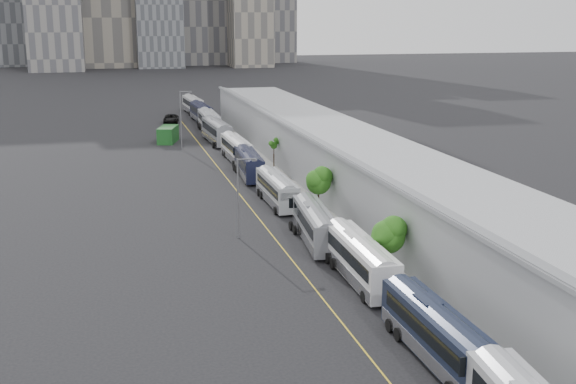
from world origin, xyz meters
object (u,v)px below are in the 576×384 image
object	(u,v)px
bus_1	(436,338)
bus_10	(193,106)
bus_8	(209,123)
bus_4	(277,192)
street_lamp_far	(182,116)
shipping_container	(168,134)
bus_6	(236,151)
suv	(171,119)
bus_2	(360,263)
bus_9	(201,114)
bus_5	(249,166)
bus_3	(315,228)
street_lamp_near	(240,192)
bus_7	(217,133)

from	to	relation	value
bus_1	bus_10	size ratio (longest dim) A/B	0.93
bus_8	bus_4	bearing A→B (deg)	-89.20
bus_1	street_lamp_far	world-z (taller)	street_lamp_far
bus_1	shipping_container	bearing A→B (deg)	95.68
bus_6	street_lamp_far	world-z (taller)	street_lamp_far
bus_1	bus_8	bearing A→B (deg)	90.03
suv	shipping_container	bearing A→B (deg)	-87.49
bus_6	bus_10	xyz separation A→B (m)	(0.53, 58.81, 0.07)
bus_2	bus_8	distance (m)	83.76
bus_4	bus_9	size ratio (longest dim) A/B	0.91
bus_2	bus_9	xyz separation A→B (m)	(-0.06, 98.53, 0.06)
bus_2	bus_10	size ratio (longest dim) A/B	0.96
bus_10	bus_5	bearing A→B (deg)	-93.90
bus_3	shipping_container	xyz separation A→B (m)	(-8.63, 62.82, -0.13)
bus_4	bus_2	bearing A→B (deg)	-88.43
bus_9	bus_2	bearing A→B (deg)	-92.26
bus_1	street_lamp_far	bearing A→B (deg)	95.00
street_lamp_near	suv	xyz separation A→B (m)	(0.96, 84.09, -3.85)
street_lamp_near	shipping_container	size ratio (longest dim) A/B	1.24
bus_2	bus_7	xyz separation A→B (m)	(-1.01, 70.89, 0.13)
bus_4	bus_5	world-z (taller)	bus_5
bus_4	bus_8	size ratio (longest dim) A/B	0.88
bus_7	bus_3	bearing A→B (deg)	-92.26
bus_3	street_lamp_far	bearing A→B (deg)	102.79
street_lamp_far	bus_8	bearing A→B (deg)	68.17
bus_7	shipping_container	size ratio (longest dim) A/B	2.15
bus_6	bus_9	bearing A→B (deg)	88.18
bus_6	bus_7	distance (m)	16.94
bus_5	shipping_container	xyz separation A→B (m)	(-8.22, 31.85, -0.15)
bus_5	street_lamp_near	distance (m)	28.57
bus_9	street_lamp_far	xyz separation A→B (m)	(-7.43, -32.23, 3.91)
bus_8	street_lamp_near	world-z (taller)	street_lamp_near
bus_5	suv	distance (m)	56.69
bus_4	suv	world-z (taller)	bus_4
bus_4	street_lamp_near	xyz separation A→B (m)	(-6.64, -12.12, 3.23)
bus_4	bus_6	world-z (taller)	bus_6
shipping_container	bus_3	bearing A→B (deg)	-65.78
bus_7	street_lamp_near	size ratio (longest dim) A/B	1.73
bus_1	suv	xyz separation A→B (m)	(-6.30, 113.25, -0.66)
bus_1	bus_8	size ratio (longest dim) A/B	0.90
street_lamp_near	shipping_container	xyz separation A→B (m)	(-1.84, 59.51, -3.34)
bus_1	bus_9	xyz separation A→B (m)	(0.09, 113.30, 0.11)
bus_5	bus_10	world-z (taller)	bus_10
bus_8	suv	world-z (taller)	bus_8
bus_3	street_lamp_far	distance (m)	55.80
bus_8	street_lamp_far	bearing A→B (deg)	-110.77
bus_8	suv	bearing A→B (deg)	113.08
street_lamp_far	bus_1	bearing A→B (deg)	-84.82
bus_5	bus_8	world-z (taller)	bus_8
suv	bus_4	bearing A→B (deg)	-76.49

